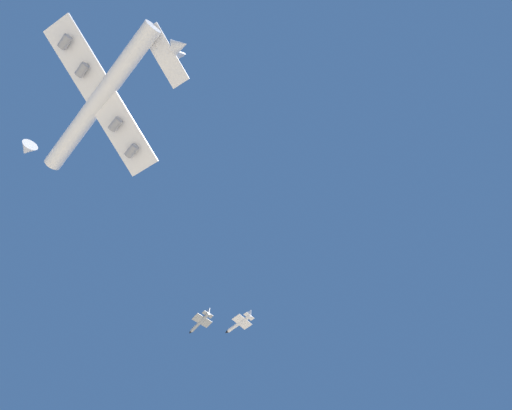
{
  "coord_description": "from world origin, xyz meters",
  "views": [
    {
      "loc": [
        -32.91,
        63.74,
        3.83
      ],
      "look_at": [
        9.9,
        57.17,
        86.83
      ],
      "focal_mm": 30.14,
      "sensor_mm": 36.0,
      "label": 1
    }
  ],
  "objects": [
    {
      "name": "carrier_jet",
      "position": [
        13.3,
        113.95,
        161.34
      ],
      "size": [
        60.32,
        64.46,
        23.74
      ],
      "rotation": [
        0.29,
        0.0,
        0.87
      ],
      "color": "white"
    },
    {
      "name": "chase_jet_right_wing",
      "position": [
        101.35,
        67.87,
        146.17
      ],
      "size": [
        14.54,
        10.28,
        4.0
      ],
      "rotation": [
        0.0,
        0.0,
        0.53
      ],
      "color": "#999EA3"
    },
    {
      "name": "chase_jet_trailing",
      "position": [
        95.7,
        51.21,
        142.29
      ],
      "size": [
        13.6,
        11.94,
        4.0
      ],
      "rotation": [
        0.0,
        0.0,
        0.69
      ],
      "color": "silver"
    }
  ]
}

